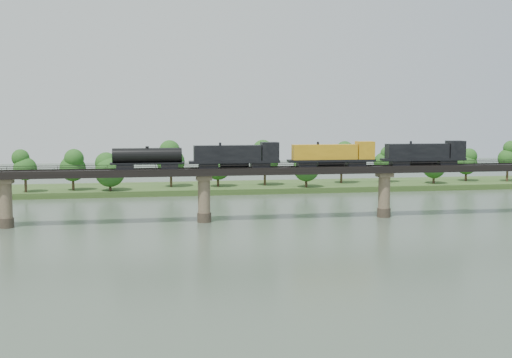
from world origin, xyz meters
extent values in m
plane|color=#384738|center=(0.00, 0.00, 0.00)|extent=(400.00, 400.00, 0.00)
cube|color=#2F4B1E|center=(0.00, 85.00, 0.80)|extent=(300.00, 24.00, 1.60)
cylinder|color=#473A2D|center=(-40.00, 30.00, 1.00)|extent=(3.00, 3.00, 2.00)
cylinder|color=#79674F|center=(-40.00, 30.00, 5.50)|extent=(2.60, 2.60, 9.00)
cube|color=#79674F|center=(-40.00, 30.00, 9.50)|extent=(3.20, 3.20, 1.00)
cylinder|color=#473A2D|center=(0.00, 30.00, 1.00)|extent=(3.00, 3.00, 2.00)
cylinder|color=#79674F|center=(0.00, 30.00, 5.50)|extent=(2.60, 2.60, 9.00)
cube|color=#79674F|center=(0.00, 30.00, 9.50)|extent=(3.20, 3.20, 1.00)
cylinder|color=#473A2D|center=(40.00, 30.00, 1.00)|extent=(3.00, 3.00, 2.00)
cylinder|color=#79674F|center=(40.00, 30.00, 5.50)|extent=(2.60, 2.60, 9.00)
cube|color=#79674F|center=(40.00, 30.00, 9.50)|extent=(3.20, 3.20, 1.00)
cube|color=black|center=(0.00, 30.00, 10.75)|extent=(220.00, 5.00, 1.50)
cube|color=black|center=(0.00, 29.25, 11.58)|extent=(220.00, 0.12, 0.16)
cube|color=black|center=(0.00, 30.75, 11.58)|extent=(220.00, 0.12, 0.16)
cube|color=black|center=(0.00, 27.60, 12.20)|extent=(220.00, 0.10, 0.10)
cube|color=black|center=(0.00, 32.40, 12.20)|extent=(220.00, 0.10, 0.10)
cube|color=black|center=(0.00, 27.60, 11.85)|extent=(0.08, 0.08, 0.70)
cube|color=black|center=(0.00, 32.40, 11.85)|extent=(0.08, 0.08, 0.70)
cylinder|color=#382619|center=(-44.43, 76.31, 3.35)|extent=(0.70, 0.70, 3.51)
sphere|color=#194A15|center=(-44.43, 76.31, 8.03)|extent=(6.31, 6.31, 6.31)
sphere|color=#194A15|center=(-44.43, 76.31, 10.96)|extent=(4.73, 4.73, 4.73)
cylinder|color=#382619|center=(-32.24, 78.84, 3.27)|extent=(0.70, 0.70, 3.34)
sphere|color=#194A15|center=(-32.24, 78.84, 7.73)|extent=(7.18, 7.18, 7.18)
sphere|color=#194A15|center=(-32.24, 78.84, 10.52)|extent=(5.39, 5.39, 5.39)
cylinder|color=#382619|center=(-22.01, 76.15, 3.01)|extent=(0.70, 0.70, 2.83)
sphere|color=#194A15|center=(-22.01, 76.15, 6.78)|extent=(8.26, 8.26, 8.26)
sphere|color=#194A15|center=(-22.01, 76.15, 9.14)|extent=(6.19, 6.19, 6.19)
cylinder|color=#382619|center=(-5.04, 82.68, 3.58)|extent=(0.70, 0.70, 3.96)
sphere|color=#194A15|center=(-5.04, 82.68, 8.87)|extent=(8.07, 8.07, 8.07)
sphere|color=#194A15|center=(-5.04, 82.68, 12.17)|extent=(6.05, 6.05, 6.05)
cylinder|color=#382619|center=(8.52, 81.14, 3.23)|extent=(0.70, 0.70, 3.27)
sphere|color=#194A15|center=(8.52, 81.14, 7.59)|extent=(8.03, 8.03, 8.03)
sphere|color=#194A15|center=(8.52, 81.14, 10.31)|extent=(6.02, 6.02, 6.02)
cylinder|color=#382619|center=(22.65, 82.31, 3.56)|extent=(0.70, 0.70, 3.92)
sphere|color=#194A15|center=(22.65, 82.31, 8.79)|extent=(8.29, 8.29, 8.29)
sphere|color=#194A15|center=(22.65, 82.31, 12.05)|extent=(6.21, 6.21, 6.21)
cylinder|color=#382619|center=(33.59, 75.35, 3.11)|extent=(0.70, 0.70, 3.02)
sphere|color=#194A15|center=(33.59, 75.35, 7.15)|extent=(7.74, 7.74, 7.74)
sphere|color=#194A15|center=(33.59, 75.35, 9.67)|extent=(5.80, 5.80, 5.80)
cylinder|color=#382619|center=(46.81, 84.03, 3.50)|extent=(0.70, 0.70, 3.80)
sphere|color=#194A15|center=(46.81, 84.03, 8.56)|extent=(7.47, 7.47, 7.47)
sphere|color=#194A15|center=(46.81, 84.03, 11.73)|extent=(5.60, 5.60, 5.60)
cylinder|color=#382619|center=(60.48, 84.26, 3.29)|extent=(0.70, 0.70, 3.38)
sphere|color=#194A15|center=(60.48, 84.26, 7.80)|extent=(6.23, 6.23, 6.23)
sphere|color=#194A15|center=(60.48, 84.26, 10.62)|extent=(4.67, 4.67, 4.67)
cylinder|color=#382619|center=(74.35, 78.39, 2.99)|extent=(0.70, 0.70, 2.77)
sphere|color=#194A15|center=(74.35, 78.39, 6.68)|extent=(7.04, 7.04, 7.04)
sphere|color=#194A15|center=(74.35, 78.39, 8.99)|extent=(5.28, 5.28, 5.28)
cylinder|color=#382619|center=(87.62, 83.57, 3.07)|extent=(0.70, 0.70, 2.94)
sphere|color=#194A15|center=(87.62, 83.57, 7.00)|extent=(6.73, 6.73, 6.73)
sphere|color=#194A15|center=(87.62, 83.57, 9.45)|extent=(5.05, 5.05, 5.05)
cylinder|color=#382619|center=(99.73, 80.10, 3.57)|extent=(0.70, 0.70, 3.94)
sphere|color=#194A15|center=(99.73, 80.10, 8.83)|extent=(6.17, 6.17, 6.17)
sphere|color=#194A15|center=(99.73, 80.10, 12.11)|extent=(4.62, 4.62, 4.62)
cube|color=black|center=(54.57, 30.00, 12.06)|extent=(4.05, 2.43, 1.11)
cube|color=black|center=(43.45, 30.00, 12.06)|extent=(4.05, 2.43, 1.11)
cube|color=black|center=(49.01, 30.00, 12.76)|extent=(19.22, 3.04, 0.51)
cube|color=black|center=(47.49, 30.00, 14.64)|extent=(14.17, 2.73, 3.24)
cube|color=black|center=(56.60, 30.00, 14.94)|extent=(3.64, 3.04, 3.84)
cylinder|color=black|center=(49.01, 30.00, 12.21)|extent=(6.07, 1.42, 1.42)
cube|color=black|center=(33.33, 30.00, 12.06)|extent=(4.05, 2.43, 1.11)
cube|color=black|center=(22.20, 30.00, 12.06)|extent=(4.05, 2.43, 1.11)
cube|color=black|center=(27.76, 30.00, 12.76)|extent=(19.22, 3.04, 0.51)
cube|color=gold|center=(26.24, 30.00, 14.64)|extent=(14.17, 2.73, 3.24)
cube|color=gold|center=(35.35, 30.00, 14.94)|extent=(3.64, 3.04, 3.84)
cylinder|color=black|center=(27.76, 30.00, 12.21)|extent=(6.07, 1.42, 1.42)
cube|color=black|center=(12.08, 30.00, 12.06)|extent=(4.05, 2.43, 1.11)
cube|color=black|center=(0.95, 30.00, 12.06)|extent=(4.05, 2.43, 1.11)
cube|color=black|center=(6.51, 30.00, 12.76)|extent=(19.22, 3.04, 0.51)
cube|color=black|center=(5.00, 30.00, 14.64)|extent=(14.17, 2.73, 3.24)
cube|color=black|center=(14.10, 30.00, 14.94)|extent=(3.64, 3.04, 3.84)
cylinder|color=black|center=(6.51, 30.00, 12.21)|extent=(6.07, 1.42, 1.42)
cube|color=black|center=(-7.14, 30.00, 12.06)|extent=(3.54, 2.23, 1.11)
cube|color=black|center=(-16.25, 30.00, 12.06)|extent=(3.54, 2.23, 1.11)
cube|color=black|center=(-11.70, 30.00, 12.71)|extent=(15.18, 2.43, 0.30)
cylinder|color=black|center=(-11.70, 30.00, 14.33)|extent=(14.17, 3.04, 3.04)
cylinder|color=black|center=(-11.70, 30.00, 15.95)|extent=(0.71, 0.71, 0.51)
camera|label=1|loc=(-11.53, -104.31, 23.10)|focal=45.00mm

